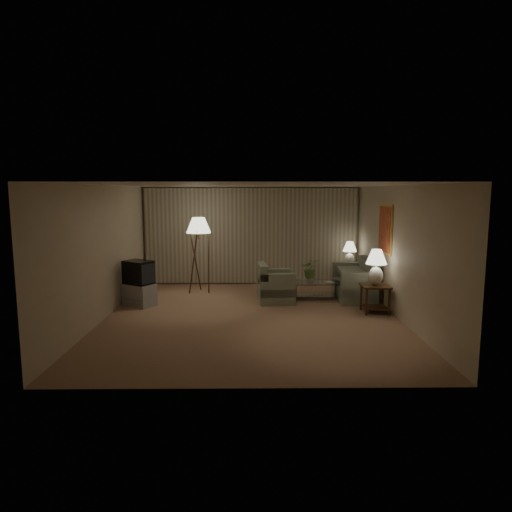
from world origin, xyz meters
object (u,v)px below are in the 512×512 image
Objects in this scene: table_lamp_near at (376,264)px; table_lamp_far at (350,251)px; sofa at (354,283)px; ottoman at (273,288)px; vase at (310,279)px; coffee_table at (316,288)px; side_table_near at (375,293)px; armchair at (276,287)px; crt_tv at (138,272)px; tv_cabinet at (139,295)px; floor_lamp at (199,253)px; side_table_far at (349,273)px.

table_lamp_near is 2.60m from table_lamp_far.
table_lamp_far is (0.15, 1.25, 0.60)m from sofa.
sofa is at bearing -6.06° from ottoman.
coffee_table is at bearing 0.00° from vase.
side_table_near is at bearing -36.33° from ottoman.
armchair reaches higher than ottoman.
tv_cabinet is at bearing 0.00° from crt_tv.
armchair is 0.85× the size of coffee_table.
floor_lamp is at bearing 164.06° from vase.
coffee_table is at bearing -128.76° from table_lamp_far.
floor_lamp is at bearing 165.67° from ottoman.
ottoman is (1.86, -0.47, -0.82)m from floor_lamp.
table_lamp_far is at bearing 54.10° from crt_tv.
armchair is 1.64× the size of side_table_far.
ottoman is at bearing 49.84° from crt_tv.
side_table_near is 0.31× the size of floor_lamp.
tv_cabinet is (-5.20, 0.67, -0.80)m from table_lamp_near.
table_lamp_near is 5.30m from tv_cabinet.
table_lamp_far is at bearing -56.73° from armchair.
table_lamp_near is (-0.00, -0.00, 0.64)m from side_table_near.
coffee_table is (-1.08, -1.35, -0.11)m from side_table_far.
ottoman is 3.76× the size of vase.
armchair is 1.18× the size of tv_cabinet.
tv_cabinet is at bearing 91.03° from armchair.
side_table_far is at bearing 26.14° from ottoman.
ottoman is at bearing 160.78° from vase.
table_lamp_far is at bearing 47.57° from vase.
table_lamp_near is at bearing -176.42° from side_table_near.
ottoman is 0.99m from vase.
coffee_table is 0.26m from vase.
table_lamp_near is (0.15, -1.35, 0.68)m from sofa.
table_lamp_near is 4.95× the size of vase.
ottoman is at bearing -14.33° from floor_lamp.
side_table_near is at bearing 26.39° from tv_cabinet.
crt_tv is at bearing -171.67° from vase.
side_table_near reaches higher than vase.
side_table_near is at bearing -49.07° from coffee_table.
sofa reaches higher than ottoman.
table_lamp_near reaches higher than table_lamp_far.
side_table_near is 0.52× the size of coffee_table.
side_table_near reaches higher than coffee_table.
crt_tv is (-5.05, -0.68, 0.39)m from sofa.
side_table_far is 0.31× the size of floor_lamp.
floor_lamp reaches higher than vase.
tv_cabinet is (-5.05, -0.68, -0.13)m from sofa.
vase is (0.89, -0.31, 0.30)m from ottoman.
sofa is at bearing 96.34° from side_table_near.
coffee_table is 1.53× the size of crt_tv.
ottoman is at bearing 163.39° from coffee_table.
table_lamp_far is 4.02m from floor_lamp.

